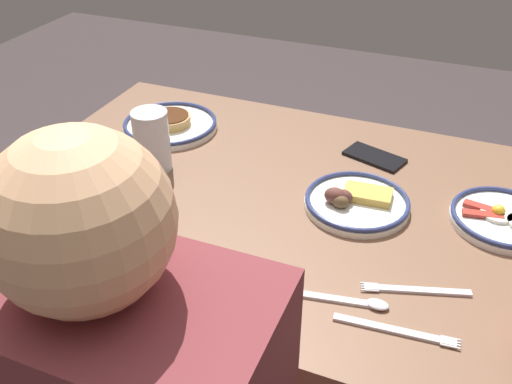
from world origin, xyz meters
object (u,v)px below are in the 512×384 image
at_px(fork_near, 415,290).
at_px(tea_spoon, 346,300).
at_px(drinking_glass, 152,144).
at_px(fork_far, 396,331).
at_px(cell_phone, 374,157).
at_px(plate_near_main, 170,124).
at_px(butter_knife, 41,212).
at_px(plate_far_companion, 355,201).
at_px(plate_center_pancakes, 503,218).

bearing_deg(fork_near, tea_spoon, 34.00).
relative_size(drinking_glass, fork_far, 0.71).
distance_m(drinking_glass, cell_phone, 0.54).
distance_m(plate_near_main, tea_spoon, 0.75).
distance_m(fork_near, butter_knife, 0.78).
xyz_separation_m(plate_near_main, fork_far, (-0.70, 0.49, -0.01)).
bearing_deg(fork_near, butter_knife, 4.28).
bearing_deg(drinking_glass, plate_far_companion, -177.58).
distance_m(plate_center_pancakes, fork_far, 0.41).
relative_size(plate_center_pancakes, drinking_glass, 1.47).
bearing_deg(drinking_glass, plate_near_main, -71.47).
bearing_deg(drinking_glass, fork_near, 163.32).
xyz_separation_m(drinking_glass, cell_phone, (-0.48, -0.24, -0.06)).
distance_m(plate_far_companion, cell_phone, 0.22).
bearing_deg(fork_near, fork_far, 83.18).
relative_size(plate_near_main, tea_spoon, 1.23).
height_order(drinking_glass, fork_near, drinking_glass).
bearing_deg(butter_knife, plate_near_main, -98.57).
bearing_deg(plate_near_main, plate_center_pancakes, 172.48).
bearing_deg(plate_center_pancakes, plate_near_main, -7.52).
xyz_separation_m(plate_near_main, plate_far_companion, (-0.55, 0.17, 0.00)).
xyz_separation_m(cell_phone, fork_near, (-0.17, 0.43, -0.00)).
height_order(plate_near_main, fork_near, plate_near_main).
distance_m(plate_near_main, fork_far, 0.85).
xyz_separation_m(fork_near, butter_knife, (0.77, 0.06, -0.00)).
xyz_separation_m(drinking_glass, butter_knife, (0.13, 0.25, -0.06)).
distance_m(fork_near, fork_far, 0.11).
relative_size(plate_near_main, fork_near, 1.31).
relative_size(drinking_glass, butter_knife, 0.68).
distance_m(drinking_glass, tea_spoon, 0.60).
relative_size(fork_near, fork_far, 0.93).
bearing_deg(plate_far_companion, butter_knife, 23.90).
xyz_separation_m(plate_near_main, cell_phone, (-0.54, -0.05, -0.01)).
bearing_deg(butter_knife, fork_near, -175.72).
bearing_deg(plate_center_pancakes, cell_phone, -28.17).
height_order(plate_near_main, tea_spoon, plate_near_main).
relative_size(plate_center_pancakes, fork_near, 1.13).
distance_m(plate_near_main, plate_center_pancakes, 0.85).
bearing_deg(plate_near_main, butter_knife, 81.43).
distance_m(cell_phone, fork_near, 0.47).
distance_m(plate_near_main, drinking_glass, 0.21).
height_order(plate_center_pancakes, fork_far, plate_center_pancakes).
bearing_deg(plate_center_pancakes, fork_near, 63.48).
distance_m(plate_center_pancakes, plate_far_companion, 0.30).
bearing_deg(plate_far_companion, fork_near, 127.18).
bearing_deg(plate_near_main, drinking_glass, 108.53).
bearing_deg(plate_center_pancakes, drinking_glass, 5.77).
height_order(plate_center_pancakes, cell_phone, plate_center_pancakes).
relative_size(plate_center_pancakes, fork_far, 1.05).
distance_m(drinking_glass, fork_far, 0.70).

